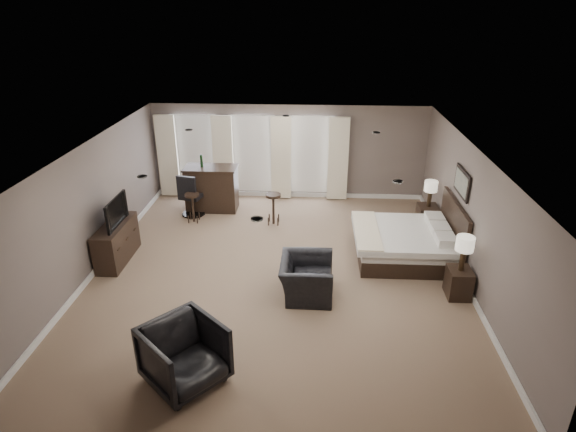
# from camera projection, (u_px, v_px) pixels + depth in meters

# --- Properties ---
(room) EXTENTS (7.60, 8.60, 2.64)m
(room) POSITION_uv_depth(u_px,v_px,m) (277.00, 215.00, 9.38)
(room) COLOR #7C644F
(room) RESTS_ON ground
(window_bay) EXTENTS (5.25, 0.20, 2.30)m
(window_bay) POSITION_uv_depth(u_px,v_px,m) (252.00, 156.00, 13.21)
(window_bay) COLOR silver
(window_bay) RESTS_ON room
(bed) EXTENTS (2.05, 1.96, 1.31)m
(bed) POSITION_uv_depth(u_px,v_px,m) (401.00, 230.00, 10.24)
(bed) COLOR silver
(bed) RESTS_ON ground
(nightstand_near) EXTENTS (0.42, 0.51, 0.56)m
(nightstand_near) POSITION_uv_depth(u_px,v_px,m) (458.00, 283.00, 9.02)
(nightstand_near) COLOR black
(nightstand_near) RESTS_ON ground
(nightstand_far) EXTENTS (0.46, 0.56, 0.61)m
(nightstand_far) POSITION_uv_depth(u_px,v_px,m) (427.00, 218.00, 11.65)
(nightstand_far) COLOR black
(nightstand_far) RESTS_ON ground
(lamp_near) EXTENTS (0.33, 0.33, 0.68)m
(lamp_near) POSITION_uv_depth(u_px,v_px,m) (463.00, 254.00, 8.77)
(lamp_near) COLOR beige
(lamp_near) RESTS_ON nightstand_near
(lamp_far) EXTENTS (0.31, 0.31, 0.64)m
(lamp_far) POSITION_uv_depth(u_px,v_px,m) (430.00, 194.00, 11.40)
(lamp_far) COLOR beige
(lamp_far) RESTS_ON nightstand_far
(wall_art) EXTENTS (0.04, 0.96, 0.56)m
(wall_art) POSITION_uv_depth(u_px,v_px,m) (462.00, 183.00, 9.73)
(wall_art) COLOR slate
(wall_art) RESTS_ON room
(dresser) EXTENTS (0.47, 1.44, 0.84)m
(dresser) POSITION_uv_depth(u_px,v_px,m) (117.00, 242.00, 10.22)
(dresser) COLOR black
(dresser) RESTS_ON ground
(tv) EXTENTS (0.60, 1.03, 0.14)m
(tv) POSITION_uv_depth(u_px,v_px,m) (113.00, 222.00, 10.02)
(tv) COLOR black
(tv) RESTS_ON dresser
(armchair_near) EXTENTS (0.74, 1.12, 0.97)m
(armchair_near) POSITION_uv_depth(u_px,v_px,m) (306.00, 272.00, 8.98)
(armchair_near) COLOR black
(armchair_near) RESTS_ON ground
(armchair_far) EXTENTS (1.39, 1.39, 1.04)m
(armchair_far) POSITION_uv_depth(u_px,v_px,m) (184.00, 352.00, 6.88)
(armchair_far) COLOR black
(armchair_far) RESTS_ON ground
(bar_counter) EXTENTS (1.37, 0.71, 1.19)m
(bar_counter) POSITION_uv_depth(u_px,v_px,m) (212.00, 188.00, 12.67)
(bar_counter) COLOR black
(bar_counter) RESTS_ON ground
(bar_stool_left) EXTENTS (0.44, 0.44, 0.75)m
(bar_stool_left) POSITION_uv_depth(u_px,v_px,m) (193.00, 208.00, 12.04)
(bar_stool_left) COLOR black
(bar_stool_left) RESTS_ON ground
(bar_stool_right) EXTENTS (0.40, 0.40, 0.79)m
(bar_stool_right) POSITION_uv_depth(u_px,v_px,m) (273.00, 209.00, 11.91)
(bar_stool_right) COLOR black
(bar_stool_right) RESTS_ON ground
(desk_chair) EXTENTS (0.70, 0.70, 1.14)m
(desk_chair) POSITION_uv_depth(u_px,v_px,m) (192.00, 194.00, 12.34)
(desk_chair) COLOR black
(desk_chair) RESTS_ON ground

